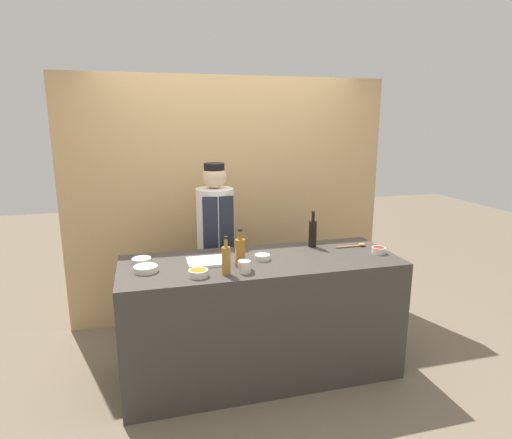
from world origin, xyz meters
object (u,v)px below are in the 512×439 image
Objects in this scene: bottle_amber at (240,252)px; sauce_bowl_brown at (142,261)px; chef_center at (216,245)px; bottle_soy at (313,233)px; cutting_board at (207,262)px; sauce_bowl_red at (379,250)px; cup_cream at (244,267)px; sauce_bowl_white at (146,269)px; wooden_spoon at (356,245)px; bottle_vinegar at (226,260)px; sauce_bowl_green at (262,257)px; sauce_bowl_orange at (198,273)px.

sauce_bowl_brown is at bearing 160.57° from bottle_amber.
bottle_soy is at bearing -31.64° from chef_center.
bottle_amber reaches higher than cutting_board.
sauce_bowl_red is 1.23× the size of cup_cream.
bottle_amber is at bearing -31.44° from cutting_board.
sauce_bowl_white is 0.10× the size of chef_center.
wooden_spoon is (1.27, 0.09, 0.00)m from cutting_board.
bottle_vinegar is 0.95m from bottle_soy.
cutting_board is at bearing -12.89° from sauce_bowl_brown.
cup_cream reaches higher than sauce_bowl_brown.
sauce_bowl_brown is 0.48m from cutting_board.
bottle_soy is at bearing 29.57° from bottle_vinegar.
bottle_vinegar is at bearing -143.38° from sauce_bowl_green.
sauce_bowl_green and sauce_bowl_white have the same top height.
sauce_bowl_brown is (-0.89, 0.15, 0.00)m from sauce_bowl_green.
sauce_bowl_white is 0.96m from chef_center.
sauce_bowl_brown is 0.19m from sauce_bowl_white.
sauce_bowl_red is 0.23m from wooden_spoon.
cup_cream reaches higher than cutting_board.
sauce_bowl_green is 0.38× the size of bottle_soy.
sauce_bowl_orange is 0.48× the size of bottle_amber.
bottle_soy reaches higher than bottle_amber.
cup_cream is 0.93m from chef_center.
sauce_bowl_green is at bearing 24.17° from sauce_bowl_orange.
cup_cream is at bearing -146.41° from bottle_soy.
sauce_bowl_green is at bearing -171.48° from wooden_spoon.
bottle_soy is at bearing 3.35° from sauce_bowl_brown.
sauce_bowl_orange is at bearing -155.83° from sauce_bowl_green.
bottle_amber reaches higher than sauce_bowl_white.
cutting_board is at bearing 10.34° from sauce_bowl_white.
bottle_vinegar is at bearing -150.43° from bottle_soy.
sauce_bowl_green is 0.41× the size of cutting_board.
bottle_soy is (0.50, 0.23, 0.10)m from sauce_bowl_green.
sauce_bowl_red is 0.40× the size of bottle_vinegar.
sauce_bowl_orange is 1.50× the size of cup_cream.
sauce_bowl_brown is at bearing 151.04° from cup_cream.
chef_center is at bearing 146.92° from sauce_bowl_red.
sauce_bowl_green is 0.07× the size of chef_center.
wooden_spoon is (1.05, 0.23, -0.10)m from bottle_amber.
sauce_bowl_red is 0.95× the size of sauce_bowl_green.
sauce_bowl_red is at bearing 0.68° from bottle_amber.
chef_center is (-0.74, 0.46, -0.18)m from bottle_soy.
cup_cream is (-0.00, -0.14, -0.07)m from bottle_amber.
bottle_vinegar is (-1.27, -0.16, 0.08)m from sauce_bowl_red.
cup_cream reaches higher than sauce_bowl_green.
sauce_bowl_brown is 0.79m from cup_cream.
bottle_vinegar is at bearing -34.58° from sauce_bowl_brown.
sauce_bowl_green is 0.42m from cutting_board.
cup_cream reaches higher than wooden_spoon.
wooden_spoon is (1.71, 0.17, -0.01)m from sauce_bowl_white.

